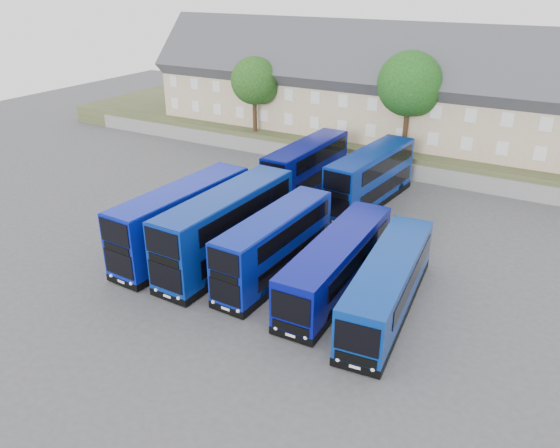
{
  "coord_description": "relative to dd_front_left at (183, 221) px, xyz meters",
  "views": [
    {
      "loc": [
        16.34,
        -22.83,
        17.17
      ],
      "look_at": [
        0.2,
        5.44,
        2.2
      ],
      "focal_mm": 35.0,
      "sensor_mm": 36.0,
      "label": 1
    }
  ],
  "objects": [
    {
      "name": "tree_mid",
      "position": [
        7.76,
        23.0,
        5.84
      ],
      "size": [
        5.76,
        5.76,
        9.18
      ],
      "color": "#382314",
      "rests_on": "earth_bank"
    },
    {
      "name": "retaining_wall",
      "position": [
        5.61,
        21.4,
        -1.48
      ],
      "size": [
        70.0,
        0.4,
        1.5
      ],
      "primitive_type": "cube",
      "color": "slate",
      "rests_on": "ground"
    },
    {
      "name": "ground",
      "position": [
        5.61,
        -2.6,
        -2.23
      ],
      "size": [
        120.0,
        120.0,
        0.0
      ],
      "primitive_type": "plane",
      "color": "#48474C",
      "rests_on": "ground"
    },
    {
      "name": "tree_west",
      "position": [
        -8.24,
        22.5,
        4.82
      ],
      "size": [
        4.8,
        4.8,
        7.65
      ],
      "color": "#382314",
      "rests_on": "earth_bank"
    },
    {
      "name": "terrace_row",
      "position": [
        5.62,
        27.4,
        4.37
      ],
      "size": [
        54.0,
        10.4,
        11.2
      ],
      "color": "tan",
      "rests_on": "earth_bank"
    },
    {
      "name": "coach_east_a",
      "position": [
        10.92,
        0.64,
        -0.62
      ],
      "size": [
        2.82,
        12.04,
        3.28
      ],
      "rotation": [
        0.0,
        0.0,
        0.03
      ],
      "color": "#070D81",
      "rests_on": "ground"
    },
    {
      "name": "coach_east_b",
      "position": [
        14.34,
        -0.12,
        -0.64
      ],
      "size": [
        3.59,
        12.01,
        3.24
      ],
      "rotation": [
        0.0,
        0.0,
        0.09
      ],
      "color": "navy",
      "rests_on": "ground"
    },
    {
      "name": "dd_front_right",
      "position": [
        6.98,
        0.17,
        -0.22
      ],
      "size": [
        2.72,
        10.4,
        4.1
      ],
      "rotation": [
        0.0,
        0.0,
        -0.03
      ],
      "color": "#07198E",
      "rests_on": "ground"
    },
    {
      "name": "dd_front_mid",
      "position": [
        3.35,
        0.33,
        0.09
      ],
      "size": [
        3.07,
        11.92,
        4.71
      ],
      "rotation": [
        0.0,
        0.0,
        -0.03
      ],
      "color": "navy",
      "rests_on": "ground"
    },
    {
      "name": "earth_bank",
      "position": [
        5.61,
        31.4,
        -1.23
      ],
      "size": [
        80.0,
        20.0,
        2.0
      ],
      "primitive_type": "cube",
      "color": "#444D2B",
      "rests_on": "ground"
    },
    {
      "name": "dd_rear_left",
      "position": [
        2.13,
        13.8,
        -0.11
      ],
      "size": [
        2.81,
        10.92,
        4.31
      ],
      "rotation": [
        0.0,
        0.0,
        -0.03
      ],
      "color": "#060D77",
      "rests_on": "ground"
    },
    {
      "name": "dd_front_left",
      "position": [
        0.0,
        0.0,
        0.0
      ],
      "size": [
        3.21,
        11.53,
        4.53
      ],
      "rotation": [
        0.0,
        0.0,
        -0.05
      ],
      "color": "#0817A1",
      "rests_on": "ground"
    },
    {
      "name": "dd_rear_right",
      "position": [
        7.76,
        14.09,
        -0.06
      ],
      "size": [
        3.61,
        11.27,
        4.41
      ],
      "rotation": [
        0.0,
        0.0,
        -0.1
      ],
      "color": "navy",
      "rests_on": "ground"
    }
  ]
}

